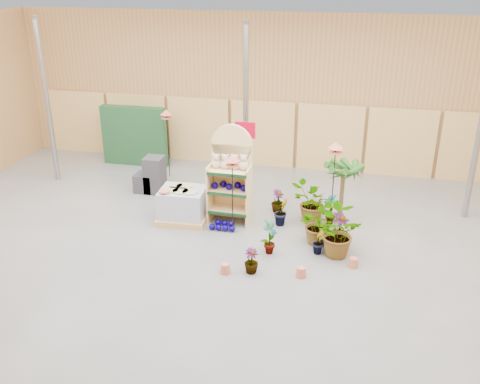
{
  "coord_description": "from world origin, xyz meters",
  "views": [
    {
      "loc": [
        2.7,
        -9.23,
        5.75
      ],
      "look_at": [
        0.3,
        1.5,
        1.0
      ],
      "focal_mm": 40.0,
      "sensor_mm": 36.0,
      "label": 1
    }
  ],
  "objects_px": {
    "display_shelf": "(231,178)",
    "bird_table_front": "(232,161)",
    "pallet_stack": "(183,205)",
    "potted_plant_2": "(316,224)"
  },
  "relations": [
    {
      "from": "pallet_stack",
      "to": "display_shelf",
      "type": "bearing_deg",
      "value": 15.55
    },
    {
      "from": "bird_table_front",
      "to": "potted_plant_2",
      "type": "height_order",
      "value": "bird_table_front"
    },
    {
      "from": "potted_plant_2",
      "to": "pallet_stack",
      "type": "bearing_deg",
      "value": 172.93
    },
    {
      "from": "pallet_stack",
      "to": "potted_plant_2",
      "type": "distance_m",
      "value": 3.23
    },
    {
      "from": "display_shelf",
      "to": "bird_table_front",
      "type": "distance_m",
      "value": 1.01
    },
    {
      "from": "display_shelf",
      "to": "potted_plant_2",
      "type": "xyz_separation_m",
      "value": [
        2.11,
        -0.76,
        -0.61
      ]
    },
    {
      "from": "pallet_stack",
      "to": "potted_plant_2",
      "type": "relative_size",
      "value": 1.3
    },
    {
      "from": "display_shelf",
      "to": "bird_table_front",
      "type": "bearing_deg",
      "value": -72.59
    },
    {
      "from": "display_shelf",
      "to": "bird_table_front",
      "type": "xyz_separation_m",
      "value": [
        0.2,
        -0.7,
        0.69
      ]
    },
    {
      "from": "display_shelf",
      "to": "pallet_stack",
      "type": "distance_m",
      "value": 1.33
    }
  ]
}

